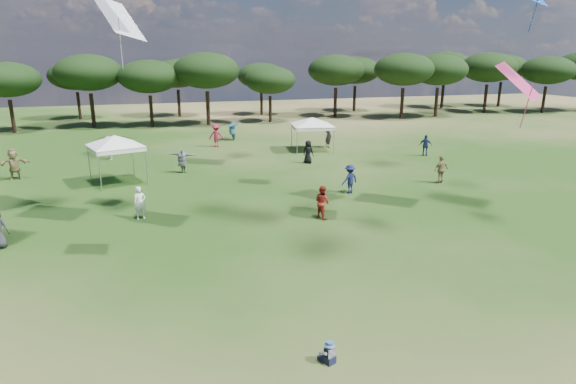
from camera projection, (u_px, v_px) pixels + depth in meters
name	position (u px, v px, depth m)	size (l,w,h in m)	color
tree_line	(195.00, 72.00, 52.93)	(108.78, 17.63, 7.77)	black
tent_left	(115.00, 137.00, 27.55)	(5.32, 5.32, 3.16)	gray
tent_right	(312.00, 119.00, 37.25)	(6.04, 6.04, 2.92)	gray
toddler	(329.00, 353.00, 11.81)	(0.45, 0.49, 0.59)	#161A31
festival_crowd	(194.00, 156.00, 31.62)	(30.79, 23.42, 1.92)	navy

